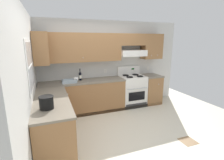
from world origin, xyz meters
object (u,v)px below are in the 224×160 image
at_px(stove, 132,90).
at_px(wine_bottle, 80,76).
at_px(paper_towel_roll, 76,79).
at_px(bowl, 69,82).
at_px(bucket, 46,102).

distance_m(stove, wine_bottle, 1.68).
xyz_separation_m(stove, wine_bottle, (-1.57, 0.10, 0.56)).
bearing_deg(paper_towel_roll, wine_bottle, 32.30).
height_order(stove, paper_towel_roll, stove).
height_order(bowl, bucket, bucket).
bearing_deg(stove, paper_towel_roll, 179.37).
bearing_deg(paper_towel_roll, stove, -0.63).
distance_m(bowl, paper_towel_roll, 0.22).
relative_size(bowl, paper_towel_roll, 3.30).
distance_m(stove, paper_towel_roll, 1.78).
bearing_deg(bowl, stove, 2.60).
bearing_deg(bowl, wine_bottle, 30.45).
xyz_separation_m(bowl, paper_towel_roll, (0.19, 0.11, 0.03)).
bearing_deg(stove, bucket, -144.97).
xyz_separation_m(wine_bottle, bucket, (-0.88, -1.82, -0.02)).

